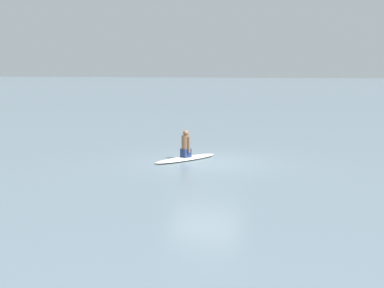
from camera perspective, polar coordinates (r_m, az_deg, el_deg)
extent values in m
plane|color=slate|center=(17.25, 1.58, -2.15)|extent=(400.00, 400.00, 0.00)
ellipsoid|color=silver|center=(17.73, -0.72, -1.69)|extent=(2.73, 1.98, 0.10)
cube|color=navy|center=(17.70, -0.72, -1.04)|extent=(0.41, 0.39, 0.31)
cylinder|color=brown|center=(17.64, -0.72, 0.20)|extent=(0.39, 0.39, 0.51)
sphere|color=brown|center=(17.59, -0.73, 1.32)|extent=(0.20, 0.20, 0.20)
cylinder|color=brown|center=(17.78, -1.09, 0.05)|extent=(0.11, 0.11, 0.56)
cylinder|color=brown|center=(17.52, -0.35, -0.07)|extent=(0.11, 0.11, 0.56)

